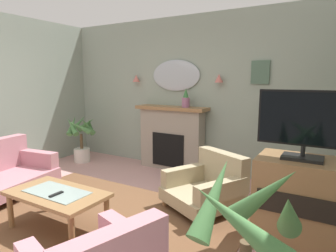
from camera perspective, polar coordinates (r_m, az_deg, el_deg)
floor at (r=3.49m, az=-17.73°, el=-20.28°), size 6.26×6.39×0.10m
wall_back at (r=5.27m, az=4.36°, el=6.25°), size 6.26×0.10×2.75m
patterned_rug at (r=3.59m, az=-15.28°, el=-18.34°), size 3.20×2.40×0.01m
fireplace at (r=5.30m, az=0.70°, el=-2.46°), size 1.36×0.36×1.16m
mantel_vase_left at (r=5.04m, az=3.53°, el=5.29°), size 0.14×0.14×0.33m
wall_mirror at (r=5.32m, az=1.50°, el=9.93°), size 0.96×0.06×0.56m
wall_sconce_left at (r=5.74m, az=-6.29°, el=9.33°), size 0.14×0.14×0.14m
wall_sconce_right at (r=4.91m, az=10.02°, el=9.26°), size 0.14×0.14×0.14m
framed_picture at (r=4.78m, az=17.73°, el=10.05°), size 0.28×0.03×0.36m
coffee_table at (r=3.44m, az=-21.04°, el=-12.94°), size 1.10×0.60×0.45m
tv_remote at (r=3.32m, az=-21.17°, el=-12.48°), size 0.04×0.16×0.02m
armchair_by_coffee_table at (r=3.80m, az=7.85°, el=-11.52°), size 1.08×1.09×0.71m
tv_cabinet at (r=3.18m, az=24.42°, el=-13.76°), size 0.80×0.57×0.90m
tv_flatscreen at (r=2.95m, az=25.40°, el=0.53°), size 0.84×0.24×0.65m
potted_plant_tall_palm at (r=6.01m, az=-16.73°, el=-2.12°), size 0.61×0.63×0.94m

